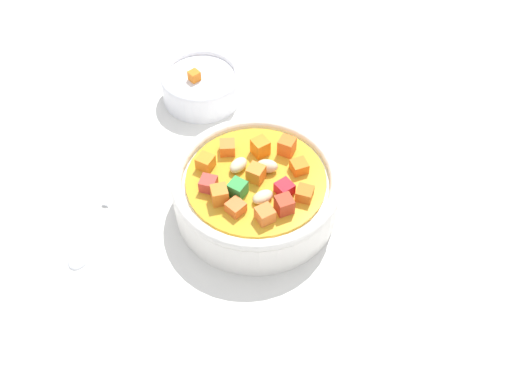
{
  "coord_description": "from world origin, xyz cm",
  "views": [
    {
      "loc": [
        1.23,
        34.87,
        45.72
      ],
      "look_at": [
        0.0,
        0.0,
        2.4
      ],
      "focal_mm": 40.82,
      "sensor_mm": 36.0,
      "label": 1
    }
  ],
  "objects": [
    {
      "name": "soup_bowl_main",
      "position": [
        0.0,
        0.02,
        2.68
      ],
      "size": [
        15.96,
        15.96,
        6.07
      ],
      "color": "white",
      "rests_on": "ground_plane"
    },
    {
      "name": "side_bowl_small",
      "position": [
        5.64,
        -16.34,
        1.86
      ],
      "size": [
        9.12,
        9.12,
        4.14
      ],
      "color": "white",
      "rests_on": "ground_plane"
    },
    {
      "name": "ground_plane",
      "position": [
        0.0,
        0.0,
        -1.0
      ],
      "size": [
        140.0,
        140.0,
        2.0
      ],
      "primitive_type": "cube",
      "color": "silver"
    },
    {
      "name": "spoon",
      "position": [
        14.88,
        -0.81,
        0.41
      ],
      "size": [
        6.33,
        18.52,
        0.88
      ],
      "rotation": [
        0.0,
        0.0,
        1.3
      ],
      "color": "silver",
      "rests_on": "ground_plane"
    }
  ]
}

